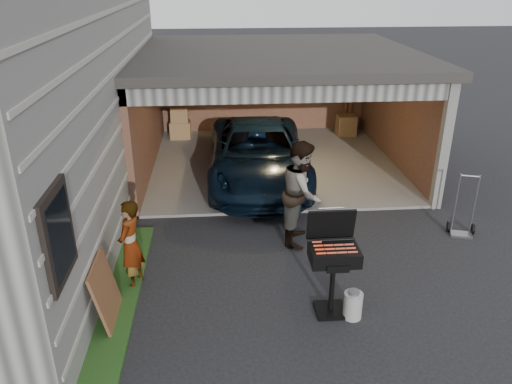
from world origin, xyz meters
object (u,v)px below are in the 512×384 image
(propane_tank, at_px, (353,305))
(plywood_panel, at_px, (106,292))
(minivan, at_px, (258,156))
(man, at_px, (302,192))
(hand_truck, at_px, (462,223))
(bbq_grill, at_px, (333,257))
(woman, at_px, (131,245))

(propane_tank, xyz_separation_m, plywood_panel, (-3.53, 0.20, 0.28))
(minivan, relative_size, propane_tank, 11.75)
(man, distance_m, hand_truck, 3.21)
(minivan, relative_size, bbq_grill, 3.12)
(woman, xyz_separation_m, bbq_grill, (3.00, -0.90, 0.18))
(plywood_panel, distance_m, hand_truck, 6.62)
(woman, bearing_deg, man, 129.09)
(minivan, bearing_deg, plywood_panel, -115.75)
(bbq_grill, bearing_deg, plywood_panel, 179.73)
(minivan, bearing_deg, man, -76.80)
(woman, relative_size, propane_tank, 3.61)
(woman, distance_m, hand_truck, 6.17)
(man, relative_size, plywood_panel, 1.96)
(man, bearing_deg, propane_tank, -154.97)
(propane_tank, distance_m, hand_truck, 3.59)
(minivan, xyz_separation_m, woman, (-2.33, -4.06, 0.07))
(plywood_panel, bearing_deg, minivan, 62.53)
(woman, relative_size, plywood_panel, 1.50)
(bbq_grill, xyz_separation_m, plywood_panel, (-3.24, 0.02, -0.43))
(woman, xyz_separation_m, hand_truck, (6.02, 1.24, -0.51))
(minivan, xyz_separation_m, bbq_grill, (0.67, -4.96, 0.25))
(plywood_panel, relative_size, hand_truck, 0.82)
(minivan, height_order, man, man)
(propane_tank, bearing_deg, minivan, 100.55)
(plywood_panel, bearing_deg, bbq_grill, -0.27)
(plywood_panel, height_order, hand_truck, hand_truck)
(man, height_order, bbq_grill, man)
(bbq_grill, relative_size, plywood_panel, 1.56)
(hand_truck, bearing_deg, plywood_panel, -143.51)
(propane_tank, bearing_deg, plywood_panel, 176.75)
(man, xyz_separation_m, propane_tank, (0.39, -2.35, -0.76))
(minivan, height_order, hand_truck, minivan)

